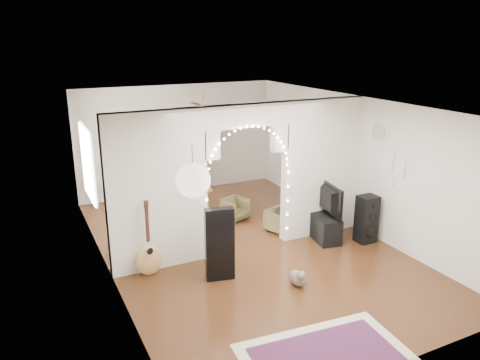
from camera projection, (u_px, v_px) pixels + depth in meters
name	position (u px, v px, depth m)	size (l,w,h in m)	color
floor	(246.00, 247.00, 8.83)	(7.50, 7.50, 0.00)	black
ceiling	(246.00, 104.00, 8.03)	(5.00, 7.50, 0.02)	white
wall_back	(178.00, 139.00, 11.64)	(5.00, 0.02, 2.70)	silver
wall_front	(398.00, 267.00, 5.21)	(5.00, 0.02, 2.70)	silver
wall_left	(105.00, 199.00, 7.37)	(0.02, 7.50, 2.70)	silver
wall_right	(356.00, 163.00, 9.48)	(0.02, 7.50, 2.70)	silver
divider_wall	(246.00, 175.00, 8.41)	(5.00, 0.20, 2.70)	silver
fairy_lights	(249.00, 170.00, 8.26)	(1.64, 0.04, 1.60)	#FFEABF
window	(88.00, 163.00, 8.88)	(0.04, 1.20, 1.40)	white
wall_clock	(379.00, 132.00, 8.74)	(0.31, 0.31, 0.03)	white
picture_frames	(391.00, 168.00, 8.57)	(0.02, 0.50, 0.70)	white
paper_lantern	(193.00, 180.00, 5.30)	(0.40, 0.40, 0.40)	white
ceiling_fan	(203.00, 106.00, 9.83)	(1.10, 1.10, 0.30)	gold
guitar_case	(220.00, 244.00, 7.51)	(0.47, 0.16, 1.23)	black
acoustic_guitar	(149.00, 248.00, 7.66)	(0.47, 0.32, 1.12)	tan
tabby_cat	(298.00, 278.00, 7.43)	(0.29, 0.51, 0.34)	brown
floor_speaker	(367.00, 219.00, 8.95)	(0.36, 0.32, 0.93)	black
media_console	(322.00, 225.00, 9.19)	(0.40, 1.00, 0.50)	black
tv	(323.00, 199.00, 9.03)	(1.07, 0.14, 0.62)	black
bookcase	(177.00, 166.00, 11.55)	(1.46, 0.37, 1.50)	beige
dining_table	(180.00, 189.00, 9.98)	(1.31, 0.97, 0.76)	brown
flower_vase	(180.00, 182.00, 9.93)	(0.18, 0.18, 0.19)	silver
dining_chair_left	(235.00, 209.00, 10.12)	(0.50, 0.51, 0.47)	brown
dining_chair_right	(281.00, 221.00, 9.47)	(0.51, 0.52, 0.48)	brown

